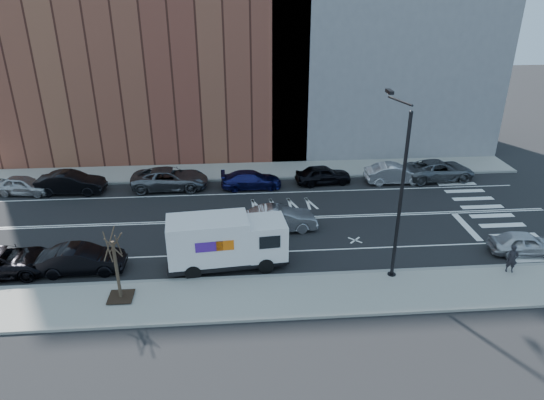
{
  "coord_description": "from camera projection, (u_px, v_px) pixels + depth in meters",
  "views": [
    {
      "loc": [
        -1.09,
        -28.73,
        14.52
      ],
      "look_at": [
        1.16,
        -0.05,
        1.4
      ],
      "focal_mm": 32.0,
      "sensor_mm": 36.0,
      "label": 1
    }
  ],
  "objects": [
    {
      "name": "sidewalk_near",
      "position": [
        263.0,
        297.0,
        24.15
      ],
      "size": [
        44.0,
        3.6,
        0.15
      ],
      "primitive_type": "cube",
      "color": "gray",
      "rests_on": "ground"
    },
    {
      "name": "far_parked_b",
      "position": [
        71.0,
        183.0,
        35.85
      ],
      "size": [
        4.98,
        1.96,
        1.61
      ],
      "primitive_type": "imported",
      "rotation": [
        0.0,
        0.0,
        1.52
      ],
      "color": "black",
      "rests_on": "ground"
    },
    {
      "name": "far_parked_e",
      "position": [
        323.0,
        175.0,
        37.55
      ],
      "size": [
        4.43,
        2.14,
        1.46
      ],
      "primitive_type": "imported",
      "rotation": [
        0.0,
        0.0,
        1.67
      ],
      "color": "black",
      "rests_on": "ground"
    },
    {
      "name": "far_parked_a",
      "position": [
        24.0,
        185.0,
        35.71
      ],
      "size": [
        4.3,
        2.21,
        1.4
      ],
      "primitive_type": "imported",
      "rotation": [
        0.0,
        0.0,
        1.43
      ],
      "color": "#A0A0A4",
      "rests_on": "ground"
    },
    {
      "name": "driving_sedan",
      "position": [
        279.0,
        219.0,
        30.49
      ],
      "size": [
        4.88,
        2.09,
        1.56
      ],
      "primitive_type": "imported",
      "rotation": [
        0.0,
        0.0,
        1.66
      ],
      "color": "#98989C",
      "rests_on": "ground"
    },
    {
      "name": "far_parked_d",
      "position": [
        251.0,
        180.0,
        36.8
      ],
      "size": [
        4.61,
        1.98,
        1.33
      ],
      "primitive_type": "imported",
      "rotation": [
        0.0,
        0.0,
        1.6
      ],
      "color": "#181854",
      "rests_on": "ground"
    },
    {
      "name": "curb_near",
      "position": [
        261.0,
        277.0,
        25.78
      ],
      "size": [
        44.0,
        0.25,
        0.17
      ],
      "primitive_type": "cube",
      "color": "gray",
      "rests_on": "ground"
    },
    {
      "name": "road_markings",
      "position": [
        255.0,
        219.0,
        32.16
      ],
      "size": [
        40.0,
        8.6,
        0.01
      ],
      "primitive_type": null,
      "color": "white",
      "rests_on": "ground"
    },
    {
      "name": "near_parked_rear_a",
      "position": [
        82.0,
        259.0,
        26.15
      ],
      "size": [
        4.55,
        1.65,
        1.49
      ],
      "primitive_type": "imported",
      "rotation": [
        0.0,
        0.0,
        1.59
      ],
      "color": "black",
      "rests_on": "ground"
    },
    {
      "name": "far_parked_c",
      "position": [
        170.0,
        179.0,
        36.64
      ],
      "size": [
        5.71,
        2.64,
        1.59
      ],
      "primitive_type": "imported",
      "rotation": [
        0.0,
        0.0,
        1.57
      ],
      "color": "#57595F",
      "rests_on": "ground"
    },
    {
      "name": "curb_far",
      "position": [
        251.0,
        179.0,
        38.48
      ],
      "size": [
        44.0,
        0.25,
        0.17
      ],
      "primitive_type": "cube",
      "color": "gray",
      "rests_on": "ground"
    },
    {
      "name": "far_parked_f",
      "position": [
        395.0,
        174.0,
        37.7
      ],
      "size": [
        4.59,
        1.61,
        1.51
      ],
      "primitive_type": "imported",
      "rotation": [
        0.0,
        0.0,
        1.57
      ],
      "color": "#B2B1B6",
      "rests_on": "ground"
    },
    {
      "name": "street_tree",
      "position": [
        118.0,
        276.0,
        23.44
      ],
      "size": [
        1.2,
        1.2,
        3.75
      ],
      "color": "black",
      "rests_on": "ground"
    },
    {
      "name": "near_parked_front",
      "position": [
        525.0,
        243.0,
        27.9
      ],
      "size": [
        4.05,
        1.92,
        1.34
      ],
      "primitive_type": "imported",
      "rotation": [
        0.0,
        0.0,
        1.48
      ],
      "color": "silver",
      "rests_on": "ground"
    },
    {
      "name": "ground",
      "position": [
        255.0,
        219.0,
        32.16
      ],
      "size": [
        120.0,
        120.0,
        0.0
      ],
      "primitive_type": "plane",
      "color": "black",
      "rests_on": "ground"
    },
    {
      "name": "bldg_brick",
      "position": [
        150.0,
        25.0,
        41.18
      ],
      "size": [
        26.0,
        10.0,
        22.0
      ],
      "primitive_type": "cube",
      "color": "brown",
      "rests_on": "ground"
    },
    {
      "name": "sidewalk_far",
      "position": [
        250.0,
        171.0,
        40.11
      ],
      "size": [
        44.0,
        3.6,
        0.15
      ],
      "primitive_type": "cube",
      "color": "gray",
      "rests_on": "ground"
    },
    {
      "name": "crosswalk",
      "position": [
        487.0,
        211.0,
        33.3
      ],
      "size": [
        3.0,
        14.0,
        0.01
      ],
      "primitive_type": null,
      "color": "white",
      "rests_on": "ground"
    },
    {
      "name": "streetlight",
      "position": [
        399.0,
        186.0,
        24.28
      ],
      "size": [
        0.44,
        4.02,
        9.34
      ],
      "color": "black",
      "rests_on": "ground"
    },
    {
      "name": "far_parked_g",
      "position": [
        439.0,
        170.0,
        38.35
      ],
      "size": [
        5.74,
        2.95,
        1.55
      ],
      "primitive_type": "imported",
      "rotation": [
        0.0,
        0.0,
        1.64
      ],
      "color": "#55585D",
      "rests_on": "ground"
    },
    {
      "name": "near_parked_rear_b",
      "position": [
        3.0,
        262.0,
        25.98
      ],
      "size": [
        5.32,
        2.65,
        1.45
      ],
      "primitive_type": "imported",
      "rotation": [
        0.0,
        0.0,
        1.62
      ],
      "color": "black",
      "rests_on": "ground"
    },
    {
      "name": "fedex_van",
      "position": [
        226.0,
        241.0,
        26.31
      ],
      "size": [
        6.7,
        2.82,
        2.98
      ],
      "rotation": [
        0.0,
        0.0,
        0.09
      ],
      "color": "black",
      "rests_on": "ground"
    },
    {
      "name": "pedestrian",
      "position": [
        512.0,
        259.0,
        25.84
      ],
      "size": [
        0.65,
        0.51,
        1.57
      ],
      "primitive_type": "imported",
      "rotation": [
        0.0,
        0.0,
        -0.27
      ],
      "color": "black",
      "rests_on": "sidewalk_near"
    }
  ]
}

